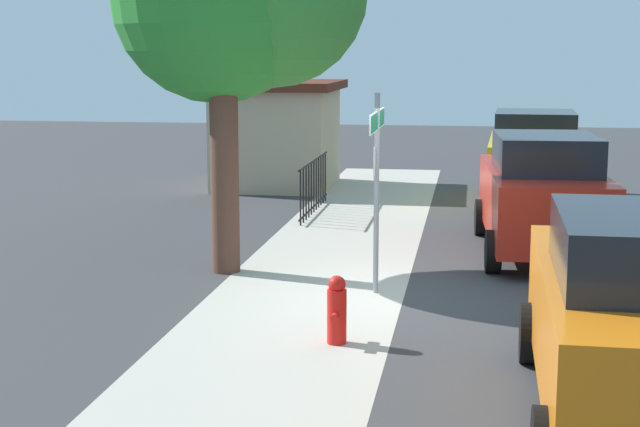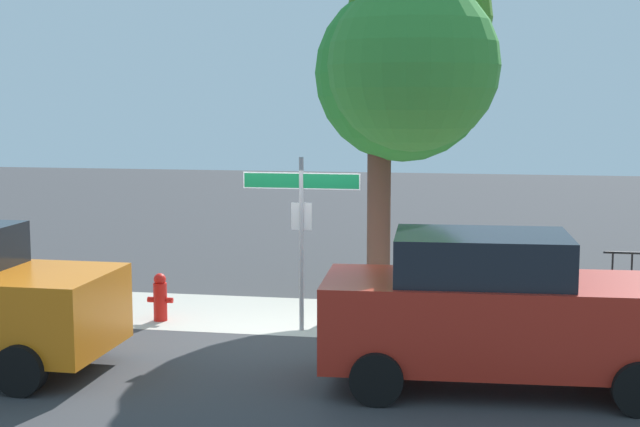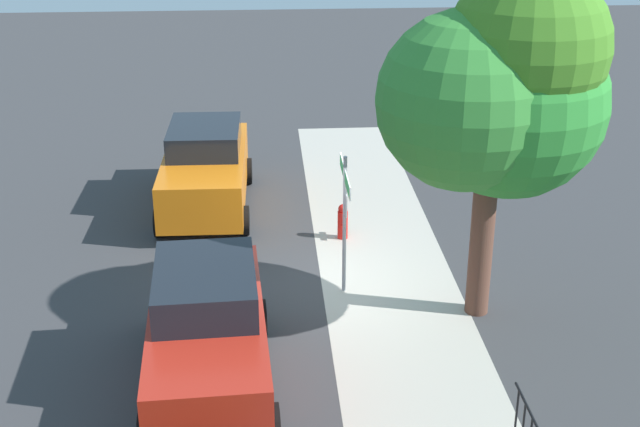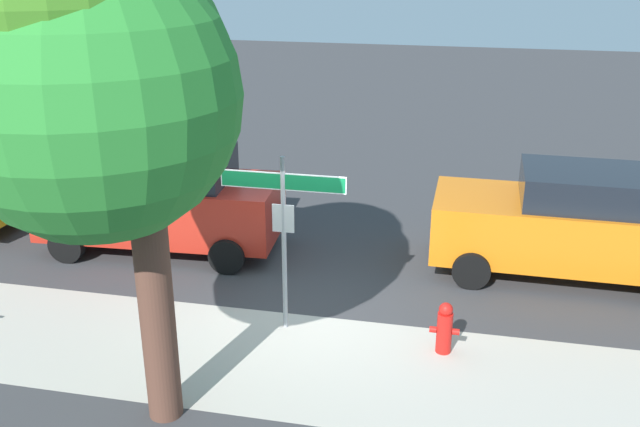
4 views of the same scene
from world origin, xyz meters
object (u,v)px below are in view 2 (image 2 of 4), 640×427
Objects in this scene: street_sign at (301,208)px; car_red at (498,311)px; fire_hydrant at (160,297)px; shade_tree at (410,59)px.

car_red is (2.96, -2.38, -0.94)m from street_sign.
fire_hydrant is at bearing 175.22° from street_sign.
fire_hydrant is at bearing -151.67° from shade_tree.
car_red is (1.50, -4.65, -3.28)m from shade_tree.
street_sign is 3.91m from car_red.
shade_tree is 8.00× the size of fire_hydrant.
shade_tree reaches higher than car_red.
car_red reaches higher than fire_hydrant.
shade_tree is (1.46, 2.27, 2.34)m from street_sign.
shade_tree is at bearing 105.01° from car_red.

